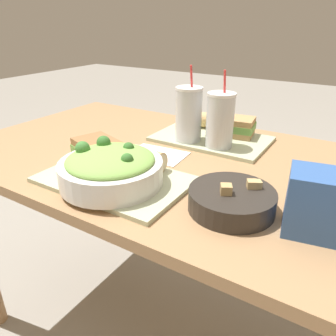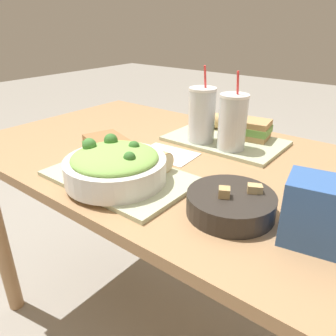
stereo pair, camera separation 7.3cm
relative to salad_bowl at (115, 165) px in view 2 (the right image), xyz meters
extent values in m
plane|color=gray|center=(-0.01, 0.25, -0.82)|extent=(12.00, 12.00, 0.00)
cube|color=#A37A51|center=(-0.01, 0.25, -0.07)|extent=(1.32, 0.80, 0.03)
cylinder|color=#A37A51|center=(-0.61, 0.60, -0.45)|extent=(0.06, 0.06, 0.74)
cube|color=#B2BC99|center=(-0.02, 0.03, -0.05)|extent=(0.38, 0.25, 0.01)
cube|color=#B2BC99|center=(0.07, 0.45, -0.05)|extent=(0.38, 0.25, 0.01)
cylinder|color=white|center=(0.00, 0.00, -0.01)|extent=(0.26, 0.26, 0.06)
ellipsoid|color=#7FB251|center=(0.00, 0.00, 0.02)|extent=(0.22, 0.22, 0.04)
sphere|color=#427F38|center=(-0.07, -0.02, 0.04)|extent=(0.04, 0.04, 0.04)
sphere|color=#38702D|center=(0.02, 0.05, 0.04)|extent=(0.03, 0.03, 0.03)
sphere|color=#38702D|center=(-0.06, 0.04, 0.04)|extent=(0.04, 0.04, 0.04)
sphere|color=#38702D|center=(0.06, -0.01, 0.04)|extent=(0.03, 0.03, 0.03)
cube|color=beige|center=(-0.06, 0.01, 0.03)|extent=(0.05, 0.05, 0.01)
cube|color=beige|center=(-0.01, 0.01, 0.03)|extent=(0.04, 0.05, 0.01)
cylinder|color=#2D2823|center=(0.30, 0.06, -0.03)|extent=(0.19, 0.19, 0.05)
cylinder|color=brown|center=(0.30, 0.06, -0.01)|extent=(0.17, 0.17, 0.01)
cube|color=tan|center=(0.33, 0.09, 0.00)|extent=(0.03, 0.03, 0.02)
cube|color=tan|center=(0.29, 0.04, 0.00)|extent=(0.03, 0.03, 0.02)
cube|color=tan|center=(0.34, 0.10, 0.00)|extent=(0.03, 0.03, 0.02)
cube|color=olive|center=(-0.12, 0.08, -0.03)|extent=(0.16, 0.14, 0.02)
cube|color=#6B9E47|center=(-0.12, 0.08, -0.01)|extent=(0.17, 0.14, 0.02)
cube|color=olive|center=(-0.12, 0.08, 0.01)|extent=(0.16, 0.14, 0.02)
cylinder|color=tan|center=(0.01, 0.11, -0.01)|extent=(0.13, 0.06, 0.06)
cylinder|color=beige|center=(0.07, 0.11, -0.01)|extent=(0.01, 0.05, 0.05)
cube|color=tan|center=(0.12, 0.51, -0.03)|extent=(0.15, 0.11, 0.02)
cube|color=#6B9E47|center=(0.12, 0.51, -0.01)|extent=(0.16, 0.12, 0.02)
cube|color=tan|center=(0.12, 0.51, 0.01)|extent=(0.15, 0.11, 0.02)
cylinder|color=tan|center=(-0.01, 0.54, -0.01)|extent=(0.13, 0.09, 0.06)
cylinder|color=beige|center=(0.04, 0.55, -0.01)|extent=(0.02, 0.05, 0.05)
cylinder|color=silver|center=(0.01, 0.38, 0.04)|extent=(0.09, 0.09, 0.17)
cylinder|color=black|center=(0.01, 0.38, 0.03)|extent=(0.08, 0.08, 0.14)
cylinder|color=white|center=(0.01, 0.38, 0.13)|extent=(0.09, 0.09, 0.01)
cylinder|color=red|center=(0.02, 0.38, 0.17)|extent=(0.01, 0.02, 0.08)
cylinder|color=silver|center=(0.12, 0.38, 0.04)|extent=(0.09, 0.09, 0.16)
cylinder|color=maroon|center=(0.12, 0.38, 0.03)|extent=(0.08, 0.08, 0.13)
cylinder|color=white|center=(0.12, 0.38, 0.13)|extent=(0.09, 0.09, 0.01)
cylinder|color=red|center=(0.13, 0.38, 0.16)|extent=(0.01, 0.02, 0.08)
cube|color=#335BA3|center=(0.48, 0.07, 0.01)|extent=(0.16, 0.12, 0.13)
cube|color=white|center=(-0.02, 0.24, -0.05)|extent=(0.19, 0.14, 0.00)
camera|label=1|loc=(0.51, -0.55, 0.34)|focal=35.00mm
camera|label=2|loc=(0.57, -0.51, 0.34)|focal=35.00mm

